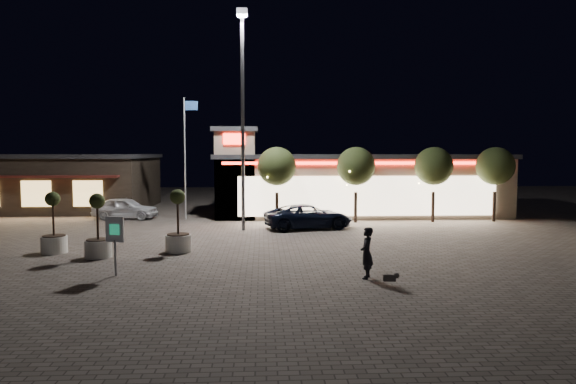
{
  "coord_description": "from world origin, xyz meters",
  "views": [
    {
      "loc": [
        3.08,
        -21.13,
        4.42
      ],
      "look_at": [
        4.45,
        6.0,
        2.34
      ],
      "focal_mm": 32.0,
      "sensor_mm": 36.0,
      "label": 1
    }
  ],
  "objects_px": {
    "planter_left": "(54,234)",
    "planter_mid": "(98,238)",
    "valet_sign": "(115,234)",
    "pickup_truck": "(309,216)",
    "white_sedan": "(125,208)",
    "pedestrian": "(367,253)"
  },
  "relations": [
    {
      "from": "planter_left",
      "to": "planter_mid",
      "type": "xyz_separation_m",
      "value": [
        2.27,
        -1.12,
        0.0
      ]
    },
    {
      "from": "planter_left",
      "to": "valet_sign",
      "type": "xyz_separation_m",
      "value": [
        3.91,
        -4.42,
        0.66
      ]
    },
    {
      "from": "pickup_truck",
      "to": "white_sedan",
      "type": "bearing_deg",
      "value": 54.37
    },
    {
      "from": "pickup_truck",
      "to": "valet_sign",
      "type": "relative_size",
      "value": 2.39
    },
    {
      "from": "white_sedan",
      "to": "valet_sign",
      "type": "distance_m",
      "value": 16.59
    },
    {
      "from": "planter_left",
      "to": "planter_mid",
      "type": "bearing_deg",
      "value": -26.22
    },
    {
      "from": "white_sedan",
      "to": "planter_mid",
      "type": "distance_m",
      "value": 13.0
    },
    {
      "from": "pickup_truck",
      "to": "planter_left",
      "type": "bearing_deg",
      "value": 106.56
    },
    {
      "from": "planter_left",
      "to": "planter_mid",
      "type": "relative_size",
      "value": 1.0
    },
    {
      "from": "pickup_truck",
      "to": "valet_sign",
      "type": "xyz_separation_m",
      "value": [
        -7.99,
        -11.11,
        0.79
      ]
    },
    {
      "from": "planter_left",
      "to": "planter_mid",
      "type": "height_order",
      "value": "planter_mid"
    },
    {
      "from": "white_sedan",
      "to": "valet_sign",
      "type": "bearing_deg",
      "value": -158.89
    },
    {
      "from": "pickup_truck",
      "to": "pedestrian",
      "type": "height_order",
      "value": "pedestrian"
    },
    {
      "from": "planter_mid",
      "to": "white_sedan",
      "type": "bearing_deg",
      "value": 99.9
    },
    {
      "from": "pickup_truck",
      "to": "valet_sign",
      "type": "bearing_deg",
      "value": 131.51
    },
    {
      "from": "planter_left",
      "to": "planter_mid",
      "type": "distance_m",
      "value": 2.53
    },
    {
      "from": "pedestrian",
      "to": "planter_mid",
      "type": "relative_size",
      "value": 0.67
    },
    {
      "from": "pickup_truck",
      "to": "planter_left",
      "type": "height_order",
      "value": "planter_left"
    },
    {
      "from": "white_sedan",
      "to": "pedestrian",
      "type": "bearing_deg",
      "value": -135.33
    },
    {
      "from": "pedestrian",
      "to": "valet_sign",
      "type": "relative_size",
      "value": 0.85
    },
    {
      "from": "planter_mid",
      "to": "valet_sign",
      "type": "height_order",
      "value": "planter_mid"
    },
    {
      "from": "planter_mid",
      "to": "pickup_truck",
      "type": "bearing_deg",
      "value": 39.04
    }
  ]
}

